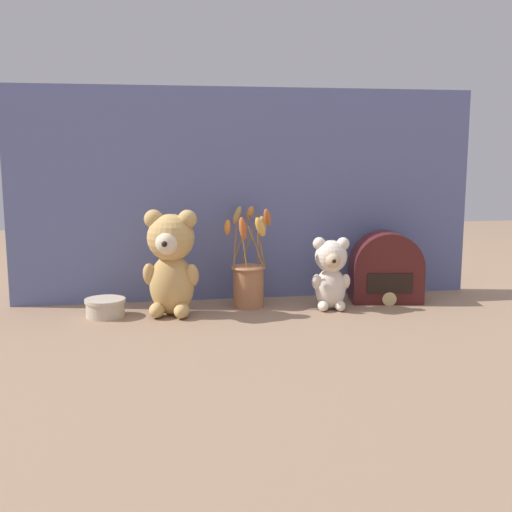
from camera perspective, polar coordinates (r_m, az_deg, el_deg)
The scene contains 7 objects.
ground_plane at distance 1.78m, azimuth 0.11°, elevation -4.91°, with size 4.00×4.00×0.00m, color #8E7056.
backdrop_wall at distance 1.89m, azimuth -0.74°, elevation 5.45°, with size 1.37×0.02×0.62m.
teddy_bear_large at distance 1.72m, azimuth -7.57°, elevation -0.42°, with size 0.16×0.14×0.28m.
teddy_bear_medium at distance 1.79m, azimuth 6.68°, elevation -1.42°, with size 0.11×0.10×0.20m.
flower_vase at distance 1.81m, azimuth -0.65°, elevation -1.76°, with size 0.13×0.16×0.28m.
vintage_radio at distance 1.92m, azimuth 11.48°, elevation -1.44°, with size 0.22×0.14×0.21m.
decorative_tin_tall at distance 1.76m, azimuth -13.26°, elevation -4.48°, with size 0.11×0.11×0.05m.
Camera 1 is at (-0.29, -1.70, 0.44)m, focal length 45.00 mm.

